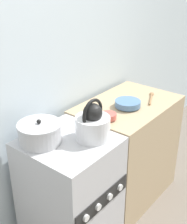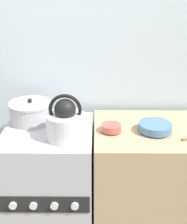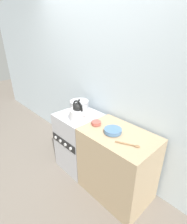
{
  "view_description": "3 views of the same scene",
  "coord_description": "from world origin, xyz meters",
  "px_view_note": "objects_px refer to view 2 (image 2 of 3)",
  "views": [
    {
      "loc": [
        -1.21,
        -0.89,
        1.88
      ],
      "look_at": [
        0.22,
        0.25,
        0.99
      ],
      "focal_mm": 50.0,
      "sensor_mm": 36.0,
      "label": 1
    },
    {
      "loc": [
        0.29,
        -1.41,
        1.72
      ],
      "look_at": [
        0.28,
        0.28,
        0.99
      ],
      "focal_mm": 50.0,
      "sensor_mm": 36.0,
      "label": 2
    },
    {
      "loc": [
        1.7,
        -1.05,
        1.93
      ],
      "look_at": [
        0.27,
        0.31,
        0.99
      ],
      "focal_mm": 28.0,
      "sensor_mm": 36.0,
      "label": 3
    }
  ],
  "objects_px": {
    "stove": "(52,189)",
    "cooking_pot": "(31,112)",
    "kettle": "(66,122)",
    "enamel_bowl": "(155,127)",
    "small_ceramic_bowl": "(111,128)"
  },
  "relations": [
    {
      "from": "stove",
      "to": "cooking_pot",
      "type": "distance_m",
      "value": 0.53
    },
    {
      "from": "kettle",
      "to": "small_ceramic_bowl",
      "type": "relative_size",
      "value": 2.32
    },
    {
      "from": "kettle",
      "to": "enamel_bowl",
      "type": "xyz_separation_m",
      "value": [
        0.52,
        0.08,
        -0.06
      ]
    },
    {
      "from": "kettle",
      "to": "stove",
      "type": "bearing_deg",
      "value": 141.59
    },
    {
      "from": "enamel_bowl",
      "to": "small_ceramic_bowl",
      "type": "xyz_separation_m",
      "value": [
        -0.26,
        -0.01,
        -0.0
      ]
    },
    {
      "from": "stove",
      "to": "kettle",
      "type": "bearing_deg",
      "value": -38.41
    },
    {
      "from": "enamel_bowl",
      "to": "small_ceramic_bowl",
      "type": "distance_m",
      "value": 0.26
    },
    {
      "from": "stove",
      "to": "small_ceramic_bowl",
      "type": "height_order",
      "value": "small_ceramic_bowl"
    },
    {
      "from": "kettle",
      "to": "cooking_pot",
      "type": "height_order",
      "value": "kettle"
    },
    {
      "from": "stove",
      "to": "kettle",
      "type": "height_order",
      "value": "kettle"
    },
    {
      "from": "enamel_bowl",
      "to": "stove",
      "type": "bearing_deg",
      "value": 178.06
    },
    {
      "from": "stove",
      "to": "small_ceramic_bowl",
      "type": "relative_size",
      "value": 7.51
    },
    {
      "from": "cooking_pot",
      "to": "stove",
      "type": "bearing_deg",
      "value": -45.15
    },
    {
      "from": "cooking_pot",
      "to": "enamel_bowl",
      "type": "relative_size",
      "value": 1.38
    },
    {
      "from": "stove",
      "to": "cooking_pot",
      "type": "xyz_separation_m",
      "value": [
        -0.12,
        0.12,
        0.5
      ]
    }
  ]
}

